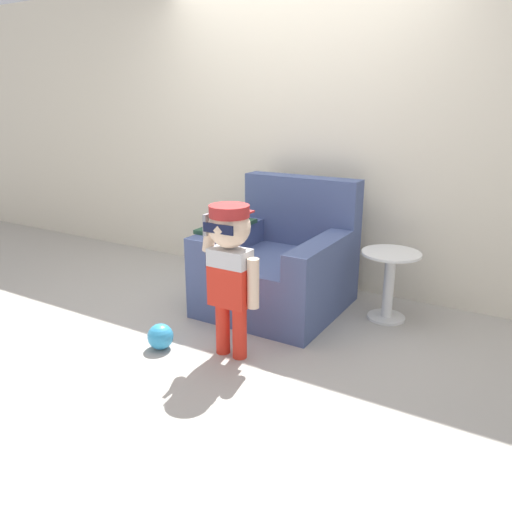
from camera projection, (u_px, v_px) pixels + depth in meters
ground_plane at (247, 307)px, 3.93m from camera, size 10.00×10.00×0.00m
wall_back at (298, 132)px, 4.23m from camera, size 10.00×0.05×2.60m
armchair at (280, 266)px, 3.87m from camera, size 0.99×1.01×0.98m
person_child at (230, 258)px, 3.00m from camera, size 0.40×0.30×0.97m
side_table at (389, 279)px, 3.64m from camera, size 0.42×0.42×0.52m
toy_ball at (160, 337)px, 3.25m from camera, size 0.17×0.17×0.17m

